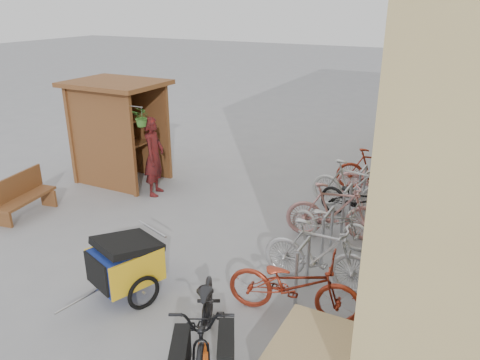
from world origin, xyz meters
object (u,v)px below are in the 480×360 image
at_px(bike_5, 352,188).
at_px(bike_7, 373,170).
at_px(bench, 23,195).
at_px(bike_1, 318,254).
at_px(bike_2, 331,222).
at_px(bike_6, 375,180).
at_px(bike_0, 294,285).
at_px(kiosk, 115,118).
at_px(pallet_stack, 316,358).
at_px(bike_4, 358,201).
at_px(child_trailer, 126,262).
at_px(shopping_carts, 419,144).
at_px(person_kiosk, 154,156).
at_px(bike_3, 335,211).
at_px(cargo_bike, 206,324).

distance_m(bike_5, bike_7, 1.36).
relative_size(bench, bike_5, 0.79).
relative_size(bike_1, bike_2, 1.15).
bearing_deg(bike_2, bike_6, -0.20).
relative_size(bike_0, bike_6, 1.10).
height_order(bike_0, bike_1, bike_1).
xyz_separation_m(bike_5, bike_6, (0.29, 0.90, -0.10)).
distance_m(kiosk, pallet_stack, 7.50).
xyz_separation_m(bench, bike_2, (5.86, 1.73, -0.04)).
relative_size(bike_2, bike_4, 0.88).
distance_m(child_trailer, bike_2, 3.66).
distance_m(kiosk, shopping_carts, 7.66).
height_order(shopping_carts, bike_4, shopping_carts).
distance_m(bike_4, bike_5, 0.49).
relative_size(child_trailer, bike_4, 0.96).
bearing_deg(bike_2, kiosk, 89.06).
bearing_deg(person_kiosk, bike_7, -78.29).
relative_size(shopping_carts, person_kiosk, 1.35).
relative_size(person_kiosk, bike_0, 0.96).
xyz_separation_m(person_kiosk, bike_7, (4.31, 2.41, -0.39)).
relative_size(bike_6, bike_7, 1.01).
distance_m(pallet_stack, child_trailer, 3.03).
bearing_deg(bike_0, bike_3, -5.75).
bearing_deg(bike_2, bike_4, -5.84).
distance_m(bike_1, bike_6, 3.77).
relative_size(child_trailer, bike_3, 0.94).
bearing_deg(child_trailer, bike_0, 35.82).
bearing_deg(bike_2, bike_7, 3.89).
relative_size(pallet_stack, bike_1, 0.69).
bearing_deg(bike_5, bench, 129.14).
relative_size(kiosk, bike_6, 1.49).
xyz_separation_m(bike_0, bike_7, (-0.04, 5.08, 0.01)).
bearing_deg(bike_1, cargo_bike, 163.05).
bearing_deg(bike_1, bike_7, 1.60).
height_order(child_trailer, bike_4, child_trailer).
height_order(bike_1, bike_4, bike_1).
xyz_separation_m(shopping_carts, bike_2, (-0.81, -5.00, -0.23)).
xyz_separation_m(shopping_carts, bike_6, (-0.53, -2.62, -0.19)).
distance_m(kiosk, bike_1, 6.16).
distance_m(bench, cargo_bike, 5.71).
xyz_separation_m(bench, bike_6, (6.14, 4.11, -0.00)).
bearing_deg(bike_5, cargo_bike, -174.51).
bearing_deg(bike_7, bike_0, 169.33).
xyz_separation_m(person_kiosk, bike_3, (4.18, -0.20, -0.36)).
relative_size(person_kiosk, bike_6, 1.06).
height_order(kiosk, bike_5, kiosk).
bearing_deg(bike_7, person_kiosk, 108.12).
relative_size(cargo_bike, bike_0, 1.13).
bearing_deg(pallet_stack, bench, 167.94).
bearing_deg(bike_3, bike_5, -14.85).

